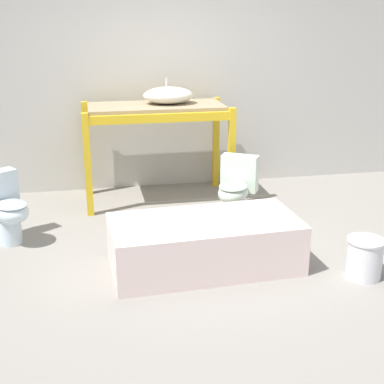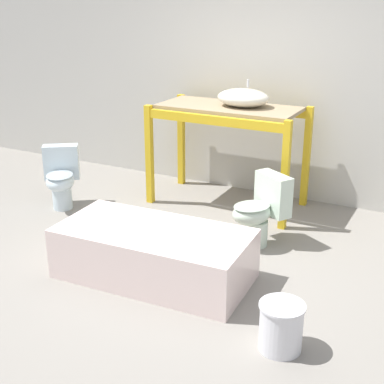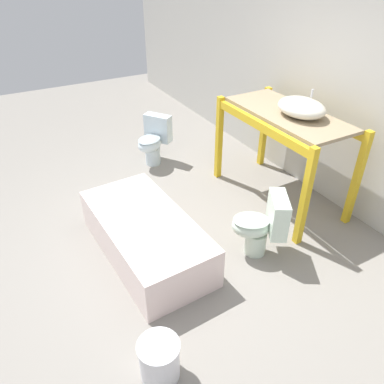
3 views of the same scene
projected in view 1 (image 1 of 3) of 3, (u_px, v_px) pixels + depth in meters
name	position (u px, v px, depth m)	size (l,w,h in m)	color
ground_plane	(209.00, 252.00, 4.82)	(12.00, 12.00, 0.00)	gray
warehouse_wall_rear	(171.00, 53.00, 6.25)	(10.80, 0.08, 3.20)	beige
shelving_rack	(156.00, 122.00, 5.90)	(1.61, 0.79, 1.09)	gold
sink_basin	(168.00, 95.00, 5.87)	(0.55, 0.43, 0.26)	silver
bathtub_main	(205.00, 240.00, 4.47)	(1.60, 0.84, 0.43)	silver
toilet_near	(5.00, 207.00, 4.92)	(0.56, 0.60, 0.66)	silver
toilet_far	(236.00, 188.00, 5.45)	(0.55, 0.60, 0.66)	silver
bucket_white	(364.00, 257.00, 4.32)	(0.30, 0.30, 0.33)	silver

